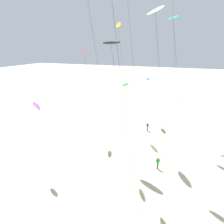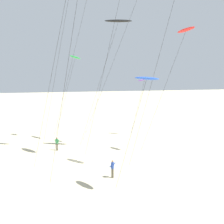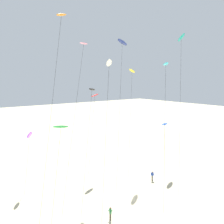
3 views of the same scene
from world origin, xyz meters
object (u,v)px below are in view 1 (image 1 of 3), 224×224
at_px(kite_blue, 148,79).
at_px(kite_white, 156,12).
at_px(kite_red, 84,54).
at_px(kite_flyer_nearest, 158,163).
at_px(kite_green, 126,86).
at_px(kite_black, 111,43).
at_px(kite_flyer_middle, 147,127).
at_px(kite_cyan, 173,20).
at_px(kite_purple, 36,107).
at_px(kite_yellow, 118,26).

bearing_deg(kite_blue, kite_white, -167.50).
height_order(kite_red, kite_flyer_nearest, kite_red).
relative_size(kite_green, kite_black, 0.76).
xyz_separation_m(kite_white, kite_flyer_middle, (10.65, 2.03, -18.04)).
xyz_separation_m(kite_cyan, kite_purple, (-15.68, 13.33, -10.48)).
relative_size(kite_white, kite_cyan, 1.00).
xyz_separation_m(kite_red, kite_flyer_middle, (5.21, -10.06, -13.31)).
bearing_deg(kite_yellow, kite_cyan, -102.84).
bearing_deg(kite_white, kite_black, 80.39).
bearing_deg(kite_cyan, kite_green, 170.06).
bearing_deg(kite_flyer_nearest, kite_purple, 111.37).
bearing_deg(kite_blue, kite_purple, 157.78).
bearing_deg(kite_green, kite_flyer_middle, 1.92).
relative_size(kite_cyan, kite_flyer_nearest, 11.76).
xyz_separation_m(kite_blue, kite_flyer_middle, (-4.49, -1.33, -8.22)).
distance_m(kite_green, kite_flyer_middle, 19.62).
xyz_separation_m(kite_green, kite_flyer_middle, (16.37, 0.55, -10.80)).
xyz_separation_m(kite_blue, kite_cyan, (-5.98, -4.48, 9.95)).
bearing_deg(kite_black, kite_cyan, -39.41).
height_order(kite_white, kite_cyan, kite_white).
bearing_deg(kite_cyan, kite_yellow, 77.16).
height_order(kite_red, kite_green, kite_red).
distance_m(kite_red, kite_purple, 13.22).
xyz_separation_m(kite_blue, kite_red, (-9.70, 8.74, 5.09)).
bearing_deg(kite_flyer_middle, kite_purple, 149.35).
height_order(kite_white, kite_flyer_middle, kite_white).
height_order(kite_yellow, kite_flyer_nearest, kite_yellow).
distance_m(kite_cyan, kite_flyer_nearest, 20.87).
height_order(kite_blue, kite_yellow, kite_yellow).
xyz_separation_m(kite_cyan, kite_flyer_nearest, (-10.24, -0.59, -18.17)).
relative_size(kite_blue, kite_yellow, 0.48).
xyz_separation_m(kite_white, kite_black, (0.95, 5.62, -3.21)).
height_order(kite_blue, kite_purple, kite_blue).
relative_size(kite_white, kite_flyer_middle, 11.76).
bearing_deg(kite_yellow, kite_flyer_nearest, -141.08).
bearing_deg(kite_flyer_nearest, kite_red, 64.72).
relative_size(kite_blue, kite_green, 0.76).
xyz_separation_m(kite_red, kite_green, (-11.16, -10.61, -2.51)).
xyz_separation_m(kite_blue, kite_purple, (-21.66, 8.85, -0.53)).
xyz_separation_m(kite_green, kite_purple, (-0.80, 10.72, -3.10)).
bearing_deg(kite_white, kite_blue, 12.50).
bearing_deg(kite_blue, kite_green, -174.87).
relative_size(kite_red, kite_green, 1.21).
bearing_deg(kite_cyan, kite_purple, 139.64).
bearing_deg(kite_blue, kite_yellow, 127.89).
bearing_deg(kite_green, kite_yellow, 21.78).
distance_m(kite_yellow, kite_flyer_middle, 18.90).
height_order(kite_red, kite_purple, kite_red).
distance_m(kite_purple, kite_flyer_nearest, 16.81).
distance_m(kite_red, kite_black, 8.02).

